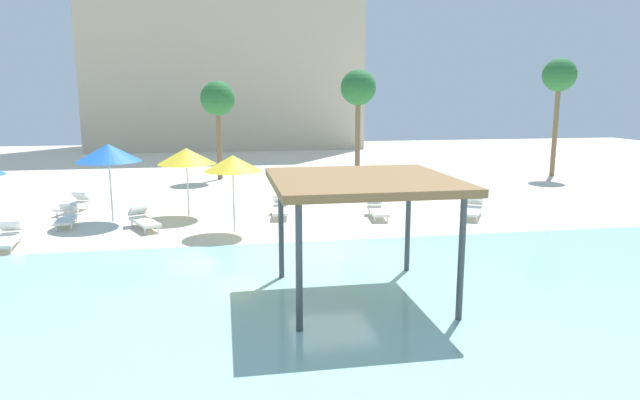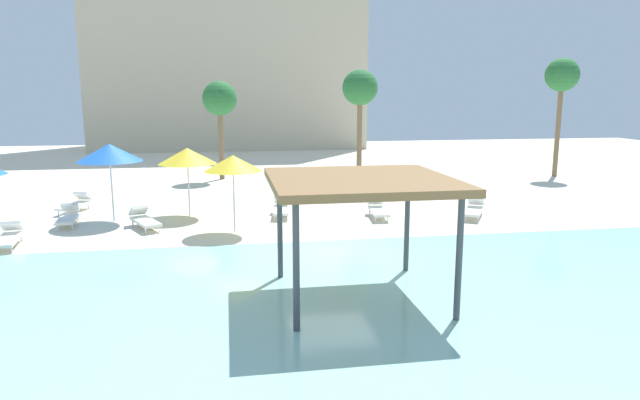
# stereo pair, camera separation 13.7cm
# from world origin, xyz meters

# --- Properties ---
(ground_plane) EXTENTS (80.00, 80.00, 0.00)m
(ground_plane) POSITION_xyz_m (0.00, 0.00, 0.00)
(ground_plane) COLOR beige
(lagoon_water) EXTENTS (44.00, 13.50, 0.04)m
(lagoon_water) POSITION_xyz_m (0.00, -5.25, 0.02)
(lagoon_water) COLOR #99D1C6
(lagoon_water) RESTS_ON ground
(shade_pavilion) EXTENTS (4.10, 4.10, 2.88)m
(shade_pavilion) POSITION_xyz_m (0.00, -3.62, 2.70)
(shade_pavilion) COLOR #42474C
(shade_pavilion) RESTS_ON ground
(beach_umbrella_blue_1) EXTENTS (2.39, 2.39, 2.94)m
(beach_umbrella_blue_1) POSITION_xyz_m (-7.30, 5.81, 2.61)
(beach_umbrella_blue_1) COLOR silver
(beach_umbrella_blue_1) RESTS_ON ground
(beach_umbrella_yellow_2) EXTENTS (2.25, 2.25, 2.69)m
(beach_umbrella_yellow_2) POSITION_xyz_m (-4.52, 6.33, 2.38)
(beach_umbrella_yellow_2) COLOR silver
(beach_umbrella_yellow_2) RESTS_ON ground
(beach_umbrella_yellow_4) EXTENTS (1.98, 1.98, 2.69)m
(beach_umbrella_yellow_4) POSITION_xyz_m (-2.80, 3.38, 2.41)
(beach_umbrella_yellow_4) COLOR silver
(beach_umbrella_yellow_4) RESTS_ON ground
(lounge_chair_0) EXTENTS (0.85, 1.96, 0.74)m
(lounge_chair_0) POSITION_xyz_m (-9.85, 2.57, 0.33)
(lounge_chair_0) COLOR white
(lounge_chair_0) RESTS_ON ground
(lounge_chair_1) EXTENTS (1.37, 1.97, 0.74)m
(lounge_chair_1) POSITION_xyz_m (-6.01, 4.46, 0.33)
(lounge_chair_1) COLOR white
(lounge_chair_1) RESTS_ON ground
(lounge_chair_2) EXTENTS (0.80, 1.95, 0.74)m
(lounge_chair_2) POSITION_xyz_m (2.77, 4.82, 0.33)
(lounge_chair_2) COLOR white
(lounge_chair_2) RESTS_ON ground
(lounge_chair_3) EXTENTS (1.10, 1.99, 0.74)m
(lounge_chair_3) POSITION_xyz_m (-9.17, 7.92, 0.33)
(lounge_chair_3) COLOR white
(lounge_chair_3) RESTS_ON ground
(lounge_chair_4) EXTENTS (1.49, 1.94, 0.74)m
(lounge_chair_4) POSITION_xyz_m (6.48, 4.18, 0.33)
(lounge_chair_4) COLOR white
(lounge_chair_4) RESTS_ON ground
(lounge_chair_5) EXTENTS (0.83, 1.96, 0.74)m
(lounge_chair_5) POSITION_xyz_m (-0.93, 5.70, 0.33)
(lounge_chair_5) COLOR white
(lounge_chair_5) RESTS_ON ground
(lounge_chair_6) EXTENTS (0.80, 1.95, 0.74)m
(lounge_chair_6) POSITION_xyz_m (-8.82, 5.46, 0.33)
(lounge_chair_6) COLOR white
(lounge_chair_6) RESTS_ON ground
(palm_tree_0) EXTENTS (1.90, 1.90, 5.48)m
(palm_tree_0) POSITION_xyz_m (-3.31, 15.97, 4.41)
(palm_tree_0) COLOR brown
(palm_tree_0) RESTS_ON ground
(palm_tree_1) EXTENTS (1.90, 1.90, 6.79)m
(palm_tree_1) POSITION_xyz_m (15.99, 13.89, 5.65)
(palm_tree_1) COLOR brown
(palm_tree_1) RESTS_ON ground
(palm_tree_2) EXTENTS (1.90, 1.90, 6.05)m
(palm_tree_2) POSITION_xyz_m (4.15, 13.79, 4.96)
(palm_tree_2) COLOR brown
(palm_tree_2) RESTS_ON ground
(hotel_block_0) EXTENTS (23.43, 9.90, 20.77)m
(hotel_block_0) POSITION_xyz_m (-2.59, 36.63, 10.39)
(hotel_block_0) COLOR beige
(hotel_block_0) RESTS_ON ground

